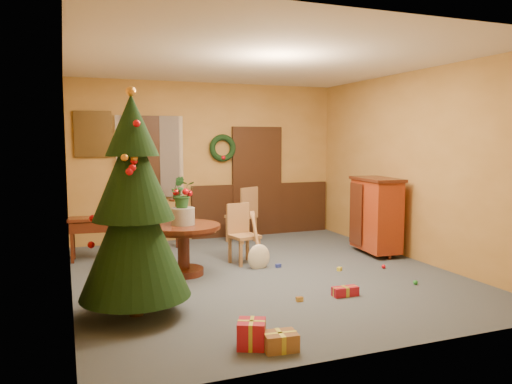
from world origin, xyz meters
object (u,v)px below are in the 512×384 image
chair_near (242,231)px  christmas_tree (134,209)px  writing_desk (94,228)px  sideboard (376,213)px  dining_table (183,240)px

chair_near → christmas_tree: 2.59m
writing_desk → sideboard: size_ratio=0.63×
christmas_tree → chair_near: bearing=44.1°
sideboard → writing_desk: bearing=164.2°
writing_desk → christmas_tree: bearing=-84.5°
christmas_tree → sideboard: size_ratio=1.92×
sideboard → dining_table: bearing=-178.0°
writing_desk → sideboard: bearing=-15.8°
christmas_tree → writing_desk: size_ratio=3.06×
dining_table → sideboard: sideboard is taller
sideboard → chair_near: bearing=173.6°
dining_table → christmas_tree: size_ratio=0.42×
chair_near → sideboard: (2.22, -0.25, 0.19)m
chair_near → christmas_tree: bearing=-135.9°
chair_near → christmas_tree: (-1.80, -1.75, 0.66)m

